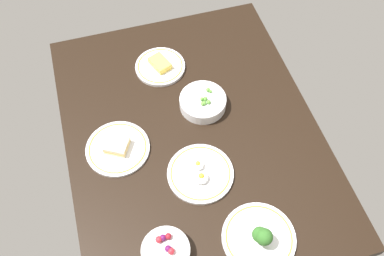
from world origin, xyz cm
name	(u,v)px	position (x,y,z in cm)	size (l,w,h in cm)	color
dining_table	(192,134)	(0.00, 0.00, 2.00)	(113.59, 87.80, 4.00)	black
bowl_peas	(203,102)	(9.45, -6.87, 6.47)	(17.03, 17.03, 5.75)	silver
plate_cheese	(160,66)	(31.65, 3.68, 5.09)	(19.36, 19.36, 3.92)	silver
bowl_berries	(166,251)	(-39.38, 19.42, 6.42)	(14.47, 14.47, 6.01)	silver
plate_broccoli	(260,237)	(-43.06, -8.54, 5.93)	(22.50, 22.50, 8.66)	silver
plate_eggs	(200,173)	(-17.13, 2.13, 4.96)	(21.99, 21.99, 4.56)	silver
plate_sandwich	(117,147)	(0.43, 26.48, 5.04)	(21.91, 21.91, 4.22)	silver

